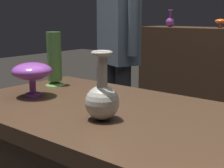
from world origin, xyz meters
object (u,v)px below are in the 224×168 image
(vase_centerpiece, at_px, (102,98))
(vase_left_accent, at_px, (32,72))
(shelf_vase_far_left, at_px, (170,21))
(vase_tall_behind, at_px, (54,60))
(visitor_near_left, at_px, (118,43))
(shelf_vase_left, at_px, (220,21))

(vase_centerpiece, distance_m, vase_left_accent, 0.40)
(vase_centerpiece, xyz_separation_m, shelf_vase_far_left, (-1.05, 2.27, 0.18))
(shelf_vase_far_left, bearing_deg, vase_tall_behind, -74.65)
(visitor_near_left, bearing_deg, vase_tall_behind, 133.23)
(vase_centerpiece, bearing_deg, shelf_vase_far_left, 114.79)
(vase_tall_behind, height_order, visitor_near_left, visitor_near_left)
(shelf_vase_left, bearing_deg, visitor_near_left, -103.63)
(vase_left_accent, relative_size, shelf_vase_far_left, 0.91)
(shelf_vase_far_left, xyz_separation_m, visitor_near_left, (0.24, -1.16, -0.13))
(vase_tall_behind, xyz_separation_m, shelf_vase_far_left, (-0.56, 2.03, 0.13))
(vase_tall_behind, height_order, vase_left_accent, vase_tall_behind)
(vase_tall_behind, relative_size, vase_left_accent, 1.54)
(vase_left_accent, xyz_separation_m, shelf_vase_left, (-0.13, 2.22, 0.15))
(shelf_vase_left, height_order, shelf_vase_far_left, shelf_vase_far_left)
(vase_tall_behind, distance_m, shelf_vase_far_left, 2.11)
(shelf_vase_far_left, bearing_deg, shelf_vase_left, -0.44)
(vase_centerpiece, height_order, vase_left_accent, vase_centerpiece)
(shelf_vase_left, distance_m, visitor_near_left, 1.20)
(shelf_vase_left, bearing_deg, vase_left_accent, -86.52)
(shelf_vase_left, height_order, visitor_near_left, visitor_near_left)
(vase_centerpiece, distance_m, visitor_near_left, 1.38)
(vase_tall_behind, height_order, shelf_vase_far_left, shelf_vase_far_left)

